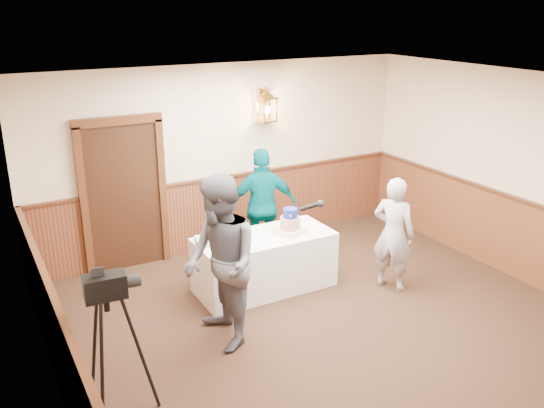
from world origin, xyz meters
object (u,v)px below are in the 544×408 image
at_px(baker, 393,234).
at_px(sheet_cake_green, 210,241).
at_px(interviewer, 221,263).
at_px(assistant_p, 263,206).
at_px(display_table, 265,262).
at_px(tiered_cake, 290,223).
at_px(tv_camera_rig, 112,357).
at_px(sheet_cake_yellow, 236,241).

bearing_deg(baker, sheet_cake_green, 39.43).
distance_m(interviewer, baker, 2.52).
distance_m(baker, assistant_p, 1.90).
bearing_deg(display_table, interviewer, -138.31).
bearing_deg(display_table, tiered_cake, -12.31).
bearing_deg(tv_camera_rig, tiered_cake, 33.22).
relative_size(tiered_cake, sheet_cake_yellow, 1.36).
height_order(sheet_cake_yellow, assistant_p, assistant_p).
distance_m(sheet_cake_yellow, baker, 2.05).
bearing_deg(baker, interviewer, 64.48).
bearing_deg(display_table, assistant_p, 63.14).
height_order(tiered_cake, sheet_cake_yellow, tiered_cake).
relative_size(tiered_cake, baker, 0.28).
bearing_deg(tiered_cake, interviewer, -148.49).
bearing_deg(baker, tv_camera_rig, 73.32).
bearing_deg(sheet_cake_yellow, tv_camera_rig, -141.49).
height_order(interviewer, baker, interviewer).
height_order(sheet_cake_yellow, baker, baker).
xyz_separation_m(sheet_cake_yellow, tv_camera_rig, (-1.96, -1.56, -0.13)).
relative_size(sheet_cake_green, assistant_p, 0.20).
xyz_separation_m(sheet_cake_yellow, baker, (1.91, -0.75, -0.02)).
bearing_deg(baker, display_table, 33.66).
bearing_deg(sheet_cake_green, sheet_cake_yellow, -26.00).
xyz_separation_m(display_table, tiered_cake, (0.34, -0.07, 0.51)).
bearing_deg(sheet_cake_yellow, baker, -21.52).
relative_size(tiered_cake, interviewer, 0.22).
distance_m(tiered_cake, baker, 1.35).
xyz_separation_m(tiered_cake, sheet_cake_yellow, (-0.77, 0.04, -0.10)).
xyz_separation_m(sheet_cake_green, interviewer, (-0.31, -1.02, 0.18)).
xyz_separation_m(tiered_cake, sheet_cake_green, (-1.06, 0.19, -0.09)).
height_order(display_table, tiered_cake, tiered_cake).
relative_size(display_table, baker, 1.18).
bearing_deg(interviewer, display_table, 136.23).
bearing_deg(sheet_cake_green, tv_camera_rig, -134.40).
height_order(sheet_cake_green, assistant_p, assistant_p).
height_order(interviewer, assistant_p, interviewer).
height_order(tiered_cake, assistant_p, assistant_p).
bearing_deg(sheet_cake_green, tiered_cake, -9.91).
bearing_deg(display_table, baker, -27.90).
bearing_deg(tv_camera_rig, sheet_cake_yellow, 42.68).
height_order(assistant_p, tv_camera_rig, assistant_p).
height_order(tiered_cake, sheet_cake_green, tiered_cake).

